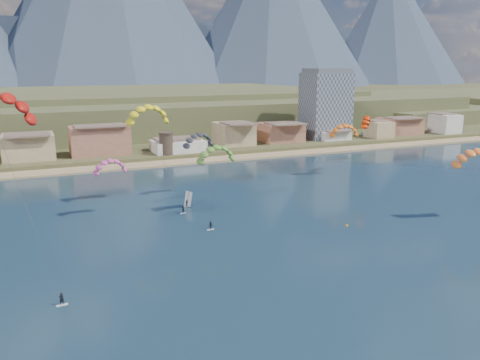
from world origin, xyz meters
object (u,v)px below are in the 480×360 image
object	(u,v)px
apartment_tower	(326,104)
watchtower	(166,143)
kitesurfer_orange	(476,155)
buoy	(347,226)
kitesurfer_green	(216,152)
windsurfer	(187,202)
kitesurfer_yellow	(148,112)

from	to	relation	value
apartment_tower	watchtower	distance (m)	82.02
watchtower	kitesurfer_orange	world-z (taller)	kitesurfer_orange
buoy	apartment_tower	bearing A→B (deg)	59.26
kitesurfer_orange	watchtower	bearing A→B (deg)	114.36
apartment_tower	kitesurfer_green	distance (m)	121.52
windsurfer	buoy	world-z (taller)	windsurfer
kitesurfer_yellow	buoy	distance (m)	56.17
kitesurfer_orange	kitesurfer_green	size ratio (longest dim) A/B	0.96
kitesurfer_yellow	watchtower	bearing A→B (deg)	71.18
windsurfer	buoy	distance (m)	40.42
apartment_tower	buoy	bearing A→B (deg)	-120.74
buoy	kitesurfer_green	bearing A→B (deg)	134.87
apartment_tower	kitesurfer_yellow	xyz separation A→B (m)	(-99.42, -71.01, 5.82)
windsurfer	kitesurfer_orange	bearing A→B (deg)	-31.93
kitesurfer_green	buoy	distance (m)	35.07
kitesurfer_green	apartment_tower	bearing A→B (deg)	44.55
kitesurfer_orange	buoy	size ratio (longest dim) A/B	31.36
apartment_tower	buoy	distance (m)	126.66
apartment_tower	watchtower	xyz separation A→B (m)	(-80.00, -14.00, -11.45)
kitesurfer_yellow	windsurfer	world-z (taller)	kitesurfer_yellow
apartment_tower	windsurfer	bearing A→B (deg)	-139.50
apartment_tower	watchtower	world-z (taller)	apartment_tower
watchtower	kitesurfer_yellow	world-z (taller)	kitesurfer_yellow
apartment_tower	kitesurfer_orange	distance (m)	119.53
watchtower	kitesurfer_green	distance (m)	72.03
kitesurfer_yellow	kitesurfer_orange	bearing A→B (deg)	-33.77
watchtower	kitesurfer_yellow	xyz separation A→B (m)	(-19.42, -57.01, 17.27)
buoy	watchtower	bearing A→B (deg)	99.62
watchtower	buoy	xyz separation A→B (m)	(15.90, -93.79, -6.27)
apartment_tower	kitesurfer_green	world-z (taller)	apartment_tower
kitesurfer_orange	windsurfer	bearing A→B (deg)	148.07
kitesurfer_yellow	windsurfer	distance (m)	24.79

